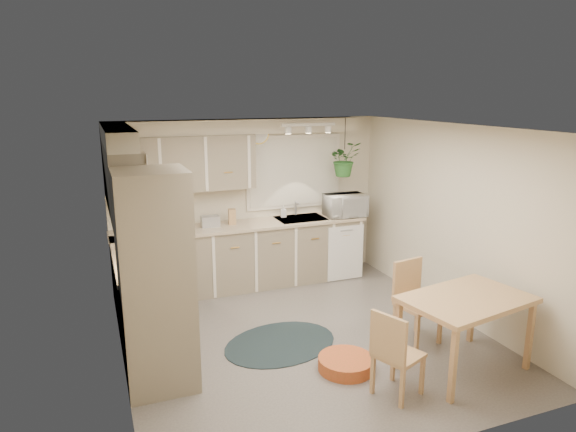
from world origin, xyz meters
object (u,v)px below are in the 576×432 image
object	(u,v)px
dining_table	(464,333)
chair_left	(399,352)
braided_rug	(280,343)
pet_bed	(346,364)
microwave	(345,203)
chair_back	(418,303)

from	to	relation	value
dining_table	chair_left	bearing A→B (deg)	-170.44
braided_rug	pet_bed	xyz separation A→B (m)	(0.43, -0.76, 0.06)
microwave	chair_left	bearing A→B (deg)	-106.17
pet_bed	chair_back	bearing A→B (deg)	14.25
chair_back	microwave	distance (m)	2.36
chair_back	microwave	size ratio (longest dim) A/B	1.54
dining_table	microwave	xyz separation A→B (m)	(0.15, 2.92, 0.75)
chair_left	chair_back	size ratio (longest dim) A/B	0.92
chair_back	pet_bed	world-z (taller)	chair_back
chair_left	chair_back	bearing A→B (deg)	113.63
chair_back	braided_rug	size ratio (longest dim) A/B	0.69
dining_table	pet_bed	world-z (taller)	dining_table
chair_back	braided_rug	xyz separation A→B (m)	(-1.47, 0.50, -0.46)
chair_left	microwave	bearing A→B (deg)	139.30
pet_bed	microwave	distance (m)	3.02
chair_left	braided_rug	world-z (taller)	chair_left
braided_rug	pet_bed	bearing A→B (deg)	-60.47
braided_rug	pet_bed	distance (m)	0.88
microwave	dining_table	bearing A→B (deg)	-90.72
dining_table	chair_left	world-z (taller)	chair_left
chair_back	braided_rug	distance (m)	1.62
pet_bed	microwave	xyz separation A→B (m)	(1.27, 2.51, 1.08)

